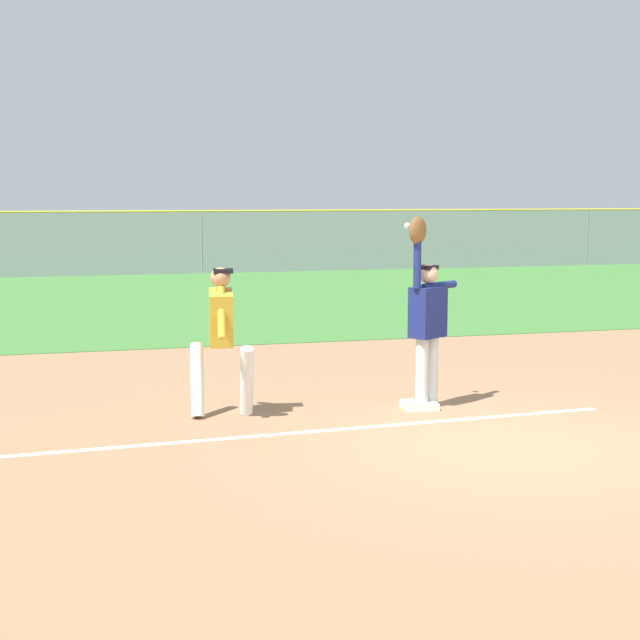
# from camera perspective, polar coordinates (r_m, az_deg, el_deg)

# --- Properties ---
(ground_plane) EXTENTS (71.60, 71.60, 0.00)m
(ground_plane) POSITION_cam_1_polar(r_m,az_deg,el_deg) (9.89, 11.07, -7.42)
(ground_plane) COLOR #936D4C
(outfield_grass) EXTENTS (55.60, 14.91, 0.01)m
(outfield_grass) POSITION_cam_1_polar(r_m,az_deg,el_deg) (23.60, -4.58, 1.37)
(outfield_grass) COLOR #3D7533
(outfield_grass) RESTS_ON ground_plane
(chalk_foul_line) EXTENTS (11.99, 0.76, 0.01)m
(chalk_foul_line) POSITION_cam_1_polar(r_m,az_deg,el_deg) (9.82, -14.52, -7.61)
(chalk_foul_line) COLOR white
(chalk_foul_line) RESTS_ON ground_plane
(first_base) EXTENTS (0.40, 0.40, 0.08)m
(first_base) POSITION_cam_1_polar(r_m,az_deg,el_deg) (11.42, 6.00, -5.10)
(first_base) COLOR white
(first_base) RESTS_ON ground_plane
(fielder) EXTENTS (0.81, 0.57, 2.28)m
(fielder) POSITION_cam_1_polar(r_m,az_deg,el_deg) (11.29, 6.43, 0.32)
(fielder) COLOR silver
(fielder) RESTS_ON ground_plane
(runner) EXTENTS (0.74, 0.85, 1.72)m
(runner) POSITION_cam_1_polar(r_m,az_deg,el_deg) (10.81, -5.96, -0.66)
(runner) COLOR white
(runner) RESTS_ON ground_plane
(baseball) EXTENTS (0.07, 0.07, 0.07)m
(baseball) POSITION_cam_1_polar(r_m,az_deg,el_deg) (11.31, 5.28, 5.66)
(baseball) COLOR white
(outfield_fence) EXTENTS (55.68, 0.08, 2.04)m
(outfield_fence) POSITION_cam_1_polar(r_m,az_deg,el_deg) (30.86, -7.13, 4.67)
(outfield_fence) COLOR #93999E
(outfield_fence) RESTS_ON ground_plane
(parked_car_blue) EXTENTS (4.41, 2.14, 1.25)m
(parked_car_blue) POSITION_cam_1_polar(r_m,az_deg,el_deg) (33.70, -16.86, 4.06)
(parked_car_blue) COLOR #23389E
(parked_car_blue) RESTS_ON ground_plane
(parked_car_silver) EXTENTS (4.50, 2.31, 1.25)m
(parked_car_silver) POSITION_cam_1_polar(r_m,az_deg,el_deg) (33.07, -7.47, 4.25)
(parked_car_silver) COLOR #B7B7BC
(parked_car_silver) RESTS_ON ground_plane
(parked_car_green) EXTENTS (4.50, 2.31, 1.25)m
(parked_car_green) POSITION_cam_1_polar(r_m,az_deg,el_deg) (35.07, 3.20, 4.49)
(parked_car_green) COLOR #1E6B33
(parked_car_green) RESTS_ON ground_plane
(parked_car_white) EXTENTS (4.49, 2.29, 1.25)m
(parked_car_white) POSITION_cam_1_polar(r_m,az_deg,el_deg) (37.25, 11.69, 4.52)
(parked_car_white) COLOR white
(parked_car_white) RESTS_ON ground_plane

